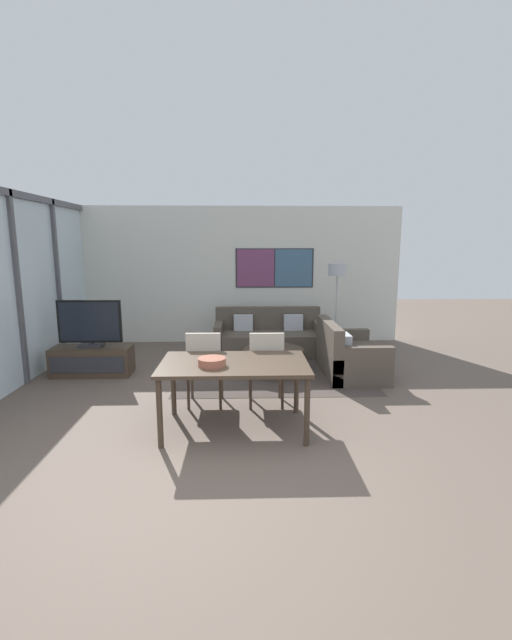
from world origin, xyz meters
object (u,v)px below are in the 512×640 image
object	(u,v)px
dining_chair_centre	(266,365)
floor_lamp	(337,278)
dining_table	(234,369)
fruit_bowl	(212,361)
television	(90,324)
dining_chair_left	(205,365)
tv_console	(92,361)
sofa_side	(346,357)
sofa_main	(269,339)
coffee_table	(273,355)

from	to	relation	value
dining_chair_centre	floor_lamp	size ratio (longest dim) A/B	0.58
dining_table	fruit_bowl	xyz separation A→B (m)	(-0.23, -0.13, 0.12)
television	dining_chair_left	bearing A→B (deg)	-36.08
tv_console	dining_chair_centre	distance (m)	3.04
tv_console	sofa_side	world-z (taller)	sofa_side
sofa_main	sofa_side	world-z (taller)	same
sofa_main	coffee_table	size ratio (longest dim) A/B	2.09
sofa_main	dining_chair_left	world-z (taller)	dining_chair_left
coffee_table	tv_console	bearing A→B (deg)	179.04
dining_table	fruit_bowl	bearing A→B (deg)	-150.26
television	floor_lamp	size ratio (longest dim) A/B	0.58
television	sofa_main	size ratio (longest dim) A/B	0.49
television	dining_table	xyz separation A→B (m)	(2.29, -2.08, -0.12)
sofa_main	floor_lamp	size ratio (longest dim) A/B	1.19
sofa_side	floor_lamp	bearing A→B (deg)	-4.53
dining_chair_left	floor_lamp	bearing A→B (deg)	49.66
sofa_main	sofa_side	size ratio (longest dim) A/B	1.44
sofa_main	dining_table	size ratio (longest dim) A/B	1.24
coffee_table	dining_chair_centre	bearing A→B (deg)	-97.95
sofa_main	dining_chair_left	distance (m)	2.83
dining_chair_left	fruit_bowl	xyz separation A→B (m)	(0.16, -0.83, 0.28)
fruit_bowl	dining_table	bearing A→B (deg)	29.74
television	dining_table	world-z (taller)	television
dining_chair_centre	floor_lamp	bearing A→B (deg)	61.25
sofa_side	dining_table	xyz separation A→B (m)	(-1.74, -1.98, 0.42)
sofa_side	floor_lamp	size ratio (longest dim) A/B	0.83
television	dining_chair_centre	distance (m)	3.04
tv_console	television	distance (m)	0.59
television	fruit_bowl	distance (m)	3.02
sofa_side	fruit_bowl	size ratio (longest dim) A/B	4.69
coffee_table	floor_lamp	distance (m)	2.13
floor_lamp	tv_console	bearing A→B (deg)	-163.23
sofa_side	dining_chair_centre	world-z (taller)	dining_chair_centre
dining_chair_left	tv_console	bearing A→B (deg)	143.94
tv_console	dining_table	size ratio (longest dim) A/B	0.76
floor_lamp	dining_table	bearing A→B (deg)	-119.04
tv_console	television	bearing A→B (deg)	90.00
sofa_side	dining_chair_centre	distance (m)	1.90
television	dining_table	bearing A→B (deg)	-42.20
coffee_table	floor_lamp	bearing A→B (deg)	45.64
floor_lamp	television	bearing A→B (deg)	-163.24
fruit_bowl	coffee_table	bearing A→B (deg)	69.39
tv_console	sofa_side	distance (m)	4.03
dining_chair_left	floor_lamp	size ratio (longest dim) A/B	0.58
dining_table	floor_lamp	bearing A→B (deg)	60.96
tv_console	dining_chair_left	bearing A→B (deg)	-36.06
coffee_table	dining_chair_left	xyz separation A→B (m)	(-0.97, -1.34, 0.24)
sofa_side	coffee_table	size ratio (longest dim) A/B	1.46
coffee_table	dining_table	xyz separation A→B (m)	(-0.58, -2.03, 0.39)
coffee_table	fruit_bowl	size ratio (longest dim) A/B	3.23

